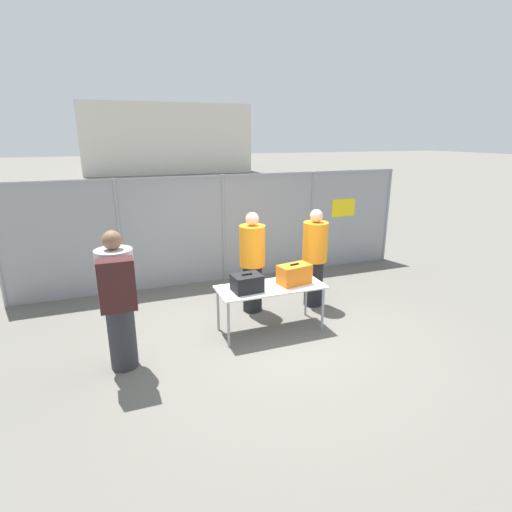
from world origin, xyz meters
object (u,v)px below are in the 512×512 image
object	(u,v)px
suitcase_black	(247,283)
suitcase_orange	(294,274)
traveler_hooded	(118,297)
security_worker_near	(252,261)
utility_trailer	(235,240)
security_worker_far	(315,257)
inspection_table	(271,290)

from	to	relation	value
suitcase_black	suitcase_orange	distance (m)	0.79
suitcase_orange	traveler_hooded	distance (m)	2.63
security_worker_near	utility_trailer	size ratio (longest dim) A/B	0.38
security_worker_near	security_worker_far	distance (m)	1.12
inspection_table	traveler_hooded	size ratio (longest dim) A/B	0.89
inspection_table	suitcase_orange	size ratio (longest dim) A/B	3.02
inspection_table	suitcase_orange	world-z (taller)	suitcase_orange
traveler_hooded	security_worker_far	bearing A→B (deg)	12.17
suitcase_orange	security_worker_far	bearing A→B (deg)	42.54
suitcase_black	security_worker_far	xyz separation A→B (m)	(1.50, 0.69, 0.05)
inspection_table	suitcase_black	xyz separation A→B (m)	(-0.40, -0.05, 0.19)
suitcase_black	suitcase_orange	world-z (taller)	suitcase_orange
suitcase_orange	security_worker_far	xyz separation A→B (m)	(0.71, 0.65, 0.02)
suitcase_black	utility_trailer	bearing A→B (deg)	74.69
suitcase_orange	security_worker_near	world-z (taller)	security_worker_near
suitcase_orange	suitcase_black	bearing A→B (deg)	-177.60
inspection_table	suitcase_orange	distance (m)	0.44
traveler_hooded	utility_trailer	size ratio (longest dim) A/B	0.41
inspection_table	security_worker_near	size ratio (longest dim) A/B	0.95
security_worker_far	utility_trailer	world-z (taller)	security_worker_far
suitcase_black	security_worker_near	world-z (taller)	security_worker_near
traveler_hooded	suitcase_orange	bearing A→B (deg)	2.90
suitcase_orange	utility_trailer	world-z (taller)	suitcase_orange
suitcase_black	security_worker_near	bearing A→B (deg)	64.95
traveler_hooded	security_worker_near	xyz separation A→B (m)	(2.20, 1.14, -0.12)
traveler_hooded	suitcase_black	bearing A→B (deg)	5.03
suitcase_orange	utility_trailer	distance (m)	4.11
utility_trailer	inspection_table	bearing A→B (deg)	-100.08
security_worker_far	inspection_table	bearing A→B (deg)	2.05
security_worker_near	utility_trailer	xyz separation A→B (m)	(0.73, 3.26, -0.49)
traveler_hooded	security_worker_far	size ratio (longest dim) A/B	1.06
inspection_table	traveler_hooded	xyz separation A→B (m)	(-2.21, -0.35, 0.35)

